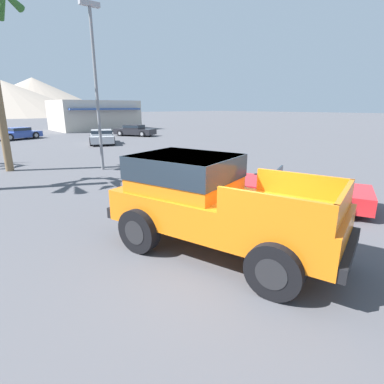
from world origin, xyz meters
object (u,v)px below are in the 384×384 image
(street_lamp_post, at_px, (95,74))
(parked_car_dark, at_px, (135,130))
(red_convertible_car, at_px, (293,191))
(parked_car_silver, at_px, (102,136))
(orange_pickup_truck, at_px, (209,198))
(parked_car_blue, at_px, (18,133))

(street_lamp_post, bearing_deg, parked_car_dark, 55.68)
(red_convertible_car, height_order, parked_car_dark, parked_car_dark)
(parked_car_silver, relative_size, street_lamp_post, 0.62)
(orange_pickup_truck, distance_m, street_lamp_post, 10.38)
(parked_car_blue, relative_size, street_lamp_post, 0.59)
(orange_pickup_truck, distance_m, parked_car_blue, 28.56)
(orange_pickup_truck, distance_m, red_convertible_car, 4.26)
(red_convertible_car, relative_size, parked_car_silver, 1.05)
(parked_car_blue, distance_m, street_lamp_post, 19.24)
(parked_car_dark, distance_m, parked_car_blue, 11.10)
(parked_car_silver, bearing_deg, parked_car_dark, 60.94)
(parked_car_silver, bearing_deg, street_lamp_post, -90.98)
(parked_car_dark, xyz_separation_m, street_lamp_post, (-10.10, -14.80, 3.88))
(red_convertible_car, height_order, parked_car_silver, parked_car_silver)
(street_lamp_post, bearing_deg, orange_pickup_truck, -100.39)
(parked_car_dark, distance_m, street_lamp_post, 18.33)
(orange_pickup_truck, xyz_separation_m, parked_car_silver, (6.25, 20.00, -0.54))
(orange_pickup_truck, height_order, red_convertible_car, orange_pickup_truck)
(parked_car_dark, xyz_separation_m, parked_car_silver, (-5.63, -4.47, 0.01))
(orange_pickup_truck, distance_m, parked_car_silver, 20.96)
(parked_car_blue, relative_size, parked_car_silver, 0.95)
(street_lamp_post, bearing_deg, parked_car_blue, 90.71)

